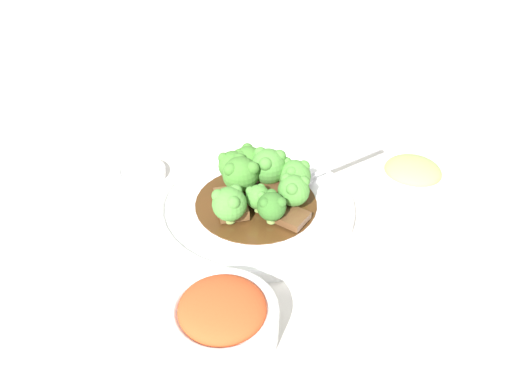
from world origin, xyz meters
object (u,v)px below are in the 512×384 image
at_px(broccoli_floret_3, 258,197).
at_px(sauce_dish, 142,172).
at_px(beef_strip_0, 271,194).
at_px(broccoli_floret_6, 229,203).
at_px(broccoli_floret_4, 248,161).
at_px(side_bowl_appetizer, 411,179).
at_px(broccoli_floret_2, 293,174).
at_px(serving_spoon, 305,177).
at_px(broccoli_floret_7, 240,174).
at_px(broccoli_floret_8, 294,190).
at_px(side_bowl_kimchi, 223,318).
at_px(beef_strip_2, 230,202).
at_px(beef_strip_1, 290,216).
at_px(broccoli_floret_1, 272,206).
at_px(broccoli_floret_0, 233,165).
at_px(main_plate, 256,206).
at_px(broccoli_floret_5, 268,166).

relative_size(broccoli_floret_3, sauce_dish, 0.53).
bearing_deg(beef_strip_0, broccoli_floret_6, -73.32).
relative_size(broccoli_floret_4, broccoli_floret_6, 1.02).
relative_size(broccoli_floret_3, side_bowl_appetizer, 0.39).
xyz_separation_m(broccoli_floret_2, serving_spoon, (-0.01, 0.03, -0.02)).
height_order(beef_strip_0, broccoli_floret_7, broccoli_floret_7).
bearing_deg(beef_strip_0, broccoli_floret_8, 31.93).
bearing_deg(broccoli_floret_3, broccoli_floret_2, 110.63).
xyz_separation_m(broccoli_floret_8, side_bowl_kimchi, (0.14, -0.16, -0.02)).
height_order(beef_strip_2, sauce_dish, beef_strip_2).
bearing_deg(beef_strip_1, broccoli_floret_8, 143.85).
distance_m(beef_strip_2, broccoli_floret_3, 0.04).
distance_m(broccoli_floret_4, sauce_dish, 0.17).
bearing_deg(side_bowl_appetizer, sauce_dish, -121.42).
height_order(broccoli_floret_1, broccoli_floret_8, broccoli_floret_8).
height_order(broccoli_floret_0, side_bowl_kimchi, broccoli_floret_0).
xyz_separation_m(broccoli_floret_1, broccoli_floret_2, (-0.05, 0.06, 0.00)).
height_order(serving_spoon, sauce_dish, serving_spoon).
xyz_separation_m(main_plate, serving_spoon, (-0.01, 0.09, 0.02)).
bearing_deg(broccoli_floret_3, broccoli_floret_0, -175.14).
bearing_deg(main_plate, beef_strip_1, 23.75).
distance_m(broccoli_floret_1, sauce_dish, 0.24).
xyz_separation_m(broccoli_floret_1, broccoli_floret_4, (-0.10, 0.01, 0.00)).
xyz_separation_m(broccoli_floret_1, side_bowl_appetizer, (0.01, 0.22, -0.02)).
height_order(broccoli_floret_0, side_bowl_appetizer, broccoli_floret_0).
bearing_deg(broccoli_floret_3, broccoli_floret_1, 14.29).
relative_size(broccoli_floret_0, sauce_dish, 0.69).
bearing_deg(broccoli_floret_0, broccoli_floret_1, 7.56).
xyz_separation_m(broccoli_floret_5, broccoli_floret_7, (0.00, -0.04, -0.00)).
bearing_deg(beef_strip_2, side_bowl_kimchi, -24.10).
distance_m(broccoli_floret_0, broccoli_floret_1, 0.10).
bearing_deg(sauce_dish, broccoli_floret_2, 51.38).
distance_m(broccoli_floret_5, broccoli_floret_8, 0.06).
relative_size(broccoli_floret_3, broccoli_floret_7, 0.67).
bearing_deg(main_plate, broccoli_floret_5, 129.87).
xyz_separation_m(beef_strip_1, broccoli_floret_3, (-0.03, -0.03, 0.02)).
bearing_deg(main_plate, broccoli_floret_1, 1.13).
bearing_deg(broccoli_floret_5, beef_strip_2, -71.42).
bearing_deg(serving_spoon, broccoli_floret_2, -69.33).
bearing_deg(broccoli_floret_0, side_bowl_appetizer, 64.44).
distance_m(side_bowl_kimchi, side_bowl_appetizer, 0.36).
bearing_deg(beef_strip_2, broccoli_floret_7, 130.70).
bearing_deg(broccoli_floret_3, sauce_dish, -145.32).
bearing_deg(serving_spoon, broccoli_floret_0, -111.20).
relative_size(beef_strip_1, broccoli_floret_3, 1.45).
xyz_separation_m(beef_strip_2, side_bowl_appetizer, (0.06, 0.26, 0.00)).
height_order(main_plate, beef_strip_0, beef_strip_0).
relative_size(beef_strip_2, broccoli_floret_3, 1.79).
bearing_deg(serving_spoon, side_bowl_appetizer, 61.40).
distance_m(broccoli_floret_1, side_bowl_kimchi, 0.18).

